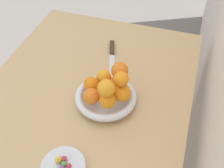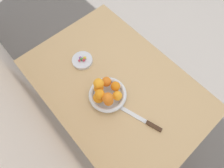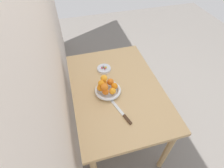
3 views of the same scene
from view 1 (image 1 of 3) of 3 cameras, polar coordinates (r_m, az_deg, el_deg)
name	(u,v)px [view 1 (image 1 of 3)]	position (r m, az deg, el deg)	size (l,w,h in m)	color
dining_table	(82,118)	(1.07, -6.07, -6.95)	(1.10, 0.76, 0.74)	tan
fruit_bowl	(106,98)	(0.99, -1.25, -2.79)	(0.22, 0.22, 0.04)	silver
candy_dish	(63,167)	(0.86, -9.85, -16.34)	(0.13, 0.13, 0.02)	silver
orange_0	(91,96)	(0.93, -4.29, -2.54)	(0.06, 0.06, 0.06)	orange
orange_1	(108,100)	(0.92, -0.92, -3.33)	(0.06, 0.06, 0.06)	orange
orange_2	(122,93)	(0.94, 2.00, -1.82)	(0.06, 0.06, 0.06)	orange
orange_3	(118,82)	(0.98, 1.21, 0.38)	(0.05, 0.05, 0.05)	orange
orange_4	(104,77)	(1.00, -1.68, 1.44)	(0.05, 0.05, 0.05)	orange
orange_5	(91,84)	(0.97, -4.24, -0.06)	(0.05, 0.05, 0.05)	orange
orange_6	(121,79)	(0.90, 1.86, 1.03)	(0.05, 0.05, 0.05)	orange
orange_7	(120,70)	(0.94, 1.57, 2.78)	(0.06, 0.06, 0.06)	orange
orange_8	(106,88)	(0.88, -1.19, -0.81)	(0.06, 0.06, 0.06)	orange
candy_ball_0	(58,160)	(0.85, -10.85, -14.88)	(0.02, 0.02, 0.02)	gold
candy_ball_1	(61,168)	(0.83, -10.23, -16.46)	(0.02, 0.02, 0.02)	#8C4C99
candy_ball_2	(64,164)	(0.84, -9.81, -15.74)	(0.02, 0.02, 0.02)	#4C9947
candy_ball_3	(69,166)	(0.83, -8.77, -16.16)	(0.02, 0.02, 0.02)	#C6384C
candy_ball_4	(64,159)	(0.85, -9.74, -14.74)	(0.02, 0.02, 0.02)	#C6384C
knife	(112,57)	(1.17, 0.00, 5.46)	(0.25, 0.10, 0.01)	#3F2819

